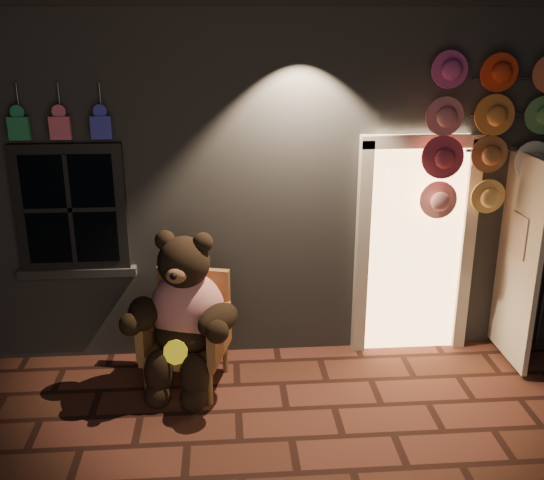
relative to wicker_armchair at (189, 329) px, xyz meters
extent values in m
plane|color=#5A2D22|center=(0.85, -0.97, -0.52)|extent=(60.00, 60.00, 0.00)
cube|color=slate|center=(0.85, 3.03, 1.13)|extent=(7.00, 5.00, 3.30)
cube|color=black|center=(0.85, 3.03, 2.86)|extent=(7.30, 5.30, 0.16)
cube|color=black|center=(-1.05, 0.49, 1.03)|extent=(1.00, 0.10, 1.20)
cube|color=black|center=(-1.05, 0.46, 1.03)|extent=(0.82, 0.06, 1.02)
cube|color=slate|center=(-1.05, 0.49, 0.40)|extent=(1.10, 0.14, 0.08)
cube|color=#EEB16B|center=(2.20, 0.51, 0.53)|extent=(0.92, 0.10, 2.10)
cube|color=beige|center=(1.68, 0.47, 0.53)|extent=(0.12, 0.12, 2.20)
cube|color=beige|center=(2.72, 0.47, 0.53)|extent=(0.12, 0.12, 2.20)
cube|color=beige|center=(2.20, 0.47, 1.61)|extent=(1.16, 0.12, 0.12)
cube|color=beige|center=(3.10, 0.13, 0.53)|extent=(0.05, 0.80, 2.00)
cube|color=#24874F|center=(-1.40, 0.41, 1.78)|extent=(0.18, 0.07, 0.20)
cylinder|color=#59595E|center=(-1.40, 0.47, 2.03)|extent=(0.02, 0.02, 0.25)
cube|color=#DB5A74|center=(-1.05, 0.41, 1.78)|extent=(0.18, 0.07, 0.20)
cylinder|color=#59595E|center=(-1.05, 0.47, 2.03)|extent=(0.02, 0.02, 0.25)
cube|color=#3438B8|center=(-0.70, 0.41, 1.78)|extent=(0.18, 0.07, 0.20)
cylinder|color=#59595E|center=(-0.70, 0.47, 2.03)|extent=(0.02, 0.02, 0.25)
cube|color=olive|center=(-0.02, -0.08, -0.16)|extent=(0.81, 0.78, 0.10)
cube|color=olive|center=(0.05, 0.20, 0.18)|extent=(0.68, 0.25, 0.68)
cube|color=olive|center=(-0.34, -0.02, 0.03)|extent=(0.22, 0.58, 0.39)
cube|color=olive|center=(0.28, -0.18, 0.03)|extent=(0.22, 0.58, 0.39)
cylinder|color=olive|center=(-0.37, -0.27, -0.36)|extent=(0.05, 0.05, 0.31)
cylinder|color=olive|center=(0.19, -0.42, -0.36)|extent=(0.05, 0.05, 0.31)
cylinder|color=olive|center=(-0.23, 0.25, -0.36)|extent=(0.05, 0.05, 0.31)
cylinder|color=olive|center=(0.33, 0.11, -0.36)|extent=(0.05, 0.05, 0.31)
ellipsoid|color=#B71316|center=(0.00, -0.03, 0.22)|extent=(0.79, 0.70, 0.71)
ellipsoid|color=black|center=(-0.02, -0.11, 0.01)|extent=(0.66, 0.60, 0.33)
sphere|color=black|center=(-0.01, -0.08, 0.69)|extent=(0.56, 0.56, 0.46)
sphere|color=black|center=(-0.17, -0.01, 0.87)|extent=(0.18, 0.18, 0.18)
sphere|color=black|center=(0.16, -0.10, 0.87)|extent=(0.18, 0.18, 0.18)
ellipsoid|color=brown|center=(-0.06, -0.28, 0.65)|extent=(0.21, 0.17, 0.14)
ellipsoid|color=black|center=(-0.38, -0.16, 0.25)|extent=(0.30, 0.49, 0.26)
ellipsoid|color=black|center=(0.28, -0.33, 0.25)|extent=(0.48, 0.53, 0.26)
ellipsoid|color=black|center=(-0.25, -0.36, -0.23)|extent=(0.26, 0.26, 0.44)
ellipsoid|color=black|center=(0.06, -0.44, -0.23)|extent=(0.26, 0.26, 0.44)
sphere|color=black|center=(-0.26, -0.42, -0.41)|extent=(0.24, 0.24, 0.24)
sphere|color=black|center=(0.05, -0.50, -0.41)|extent=(0.24, 0.24, 0.24)
cylinder|color=yellow|center=(-0.09, -0.40, -0.01)|extent=(0.23, 0.14, 0.21)
cylinder|color=#59595E|center=(3.23, 0.39, 2.18)|extent=(1.29, 0.03, 0.03)
cylinder|color=#59595E|center=(3.23, 0.39, 1.86)|extent=(1.29, 0.03, 0.03)
cylinder|color=#59595E|center=(3.23, 0.39, 1.53)|extent=(1.29, 0.03, 0.03)
cylinder|color=#BF4188|center=(2.35, 0.33, 2.23)|extent=(0.37, 0.11, 0.37)
cylinder|color=red|center=(2.78, 0.30, 2.23)|extent=(0.37, 0.11, 0.37)
cylinder|color=#D16D76|center=(2.35, 0.30, 1.86)|extent=(0.37, 0.11, 0.37)
cylinder|color=orange|center=(2.78, 0.27, 1.86)|extent=(0.37, 0.11, 0.37)
cylinder|color=#5B9754|center=(3.21, 0.33, 1.86)|extent=(0.37, 0.11, 0.37)
cylinder|color=#BA374D|center=(2.35, 0.27, 1.48)|extent=(0.37, 0.11, 0.37)
cylinder|color=#965B33|center=(2.78, 0.33, 1.48)|extent=(0.37, 0.11, 0.37)
cylinder|color=beige|center=(3.21, 0.30, 1.48)|extent=(0.37, 0.11, 0.37)
cylinder|color=pink|center=(2.35, 0.33, 1.10)|extent=(0.37, 0.11, 0.37)
cylinder|color=#E5B860|center=(2.78, 0.30, 1.10)|extent=(0.37, 0.11, 0.37)
camera|label=1|loc=(0.37, -5.26, 2.65)|focal=42.00mm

